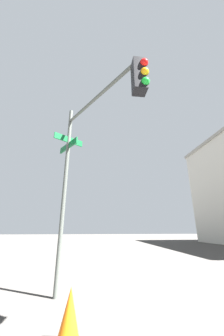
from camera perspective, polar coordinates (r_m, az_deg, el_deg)
name	(u,v)px	position (r m, az deg, el deg)	size (l,w,h in m)	color
traffic_signal_near	(93,136)	(4.78, -6.06, 10.03)	(3.20, 2.31, 5.53)	#474C47
traffic_cone	(70,314)	(3.71, -13.43, -38.58)	(0.36, 0.36, 0.74)	orange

